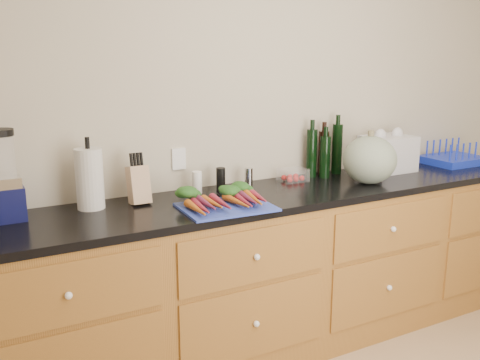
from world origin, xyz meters
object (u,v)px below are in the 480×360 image
knife_block (139,185)px  dish_rack (454,158)px  cutting_board (226,207)px  tomato_box (293,175)px  carrots (222,199)px  blender_appliance (3,181)px  paper_towel (90,179)px  squash (370,160)px

knife_block → dish_rack: knife_block is taller
cutting_board → tomato_box: bearing=27.9°
knife_block → dish_rack: bearing=-1.5°
cutting_board → carrots: carrots is taller
carrots → knife_block: bearing=144.3°
dish_rack → tomato_box: bearing=176.0°
cutting_board → tomato_box: (0.62, 0.33, 0.03)m
knife_block → tomato_box: size_ratio=1.21×
blender_appliance → carrots: bearing=-15.4°
tomato_box → dish_rack: 1.30m
dish_rack → knife_block: bearing=178.5°
knife_block → tomato_box: (0.97, 0.03, -0.06)m
carrots → paper_towel: bearing=155.3°
tomato_box → squash: bearing=-35.8°
dish_rack → paper_towel: bearing=178.2°
cutting_board → squash: squash is taller
tomato_box → dish_rack: dish_rack is taller
paper_towel → knife_block: bearing=-4.7°
blender_appliance → knife_block: blender_appliance is taller
squash → paper_towel: bearing=170.9°
cutting_board → carrots: bearing=90.0°
paper_towel → knife_block: size_ratio=1.56×
squash → knife_block: 1.36m
knife_block → blender_appliance: bearing=178.4°
blender_appliance → knife_block: bearing=-1.6°
cutting_board → knife_block: knife_block is taller
cutting_board → paper_towel: 0.69m
cutting_board → knife_block: 0.47m
blender_appliance → dish_rack: 2.91m
cutting_board → tomato_box: tomato_box is taller
carrots → squash: squash is taller
tomato_box → cutting_board: bearing=-152.1°
cutting_board → blender_appliance: blender_appliance is taller
carrots → knife_block: size_ratio=2.17×
cutting_board → squash: bearing=3.9°
carrots → blender_appliance: blender_appliance is taller
blender_appliance → paper_towel: blender_appliance is taller
squash → blender_appliance: blender_appliance is taller
carrots → knife_block: (-0.35, 0.25, 0.06)m
carrots → paper_towel: paper_towel is taller
tomato_box → blender_appliance: bearing=-179.6°
blender_appliance → dish_rack: bearing=-1.5°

